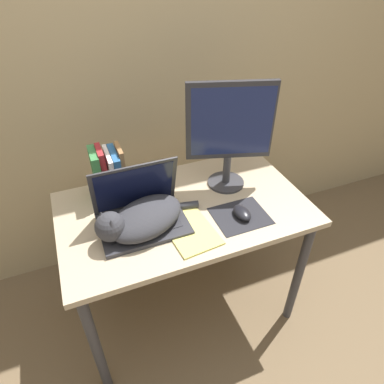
{
  "coord_description": "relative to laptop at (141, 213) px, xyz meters",
  "views": [
    {
      "loc": [
        -0.4,
        -0.78,
        1.72
      ],
      "look_at": [
        0.03,
        0.29,
        0.83
      ],
      "focal_mm": 32.0,
      "sensor_mm": 36.0,
      "label": 1
    }
  ],
  "objects": [
    {
      "name": "ground_plane",
      "position": [
        0.2,
        -0.3,
        -0.78
      ],
      "size": [
        12.0,
        12.0,
        0.0
      ],
      "primitive_type": "plane",
      "color": "brown"
    },
    {
      "name": "wall_back",
      "position": [
        0.2,
        0.63,
        0.52
      ],
      "size": [
        8.0,
        0.05,
        2.6
      ],
      "color": "tan",
      "rests_on": "ground_plane"
    },
    {
      "name": "desk",
      "position": [
        0.2,
        0.03,
        -0.14
      ],
      "size": [
        1.1,
        0.65,
        0.73
      ],
      "color": "tan",
      "rests_on": "ground_plane"
    },
    {
      "name": "laptop",
      "position": [
        0.0,
        0.0,
        0.0
      ],
      "size": [
        0.36,
        0.26,
        0.27
      ],
      "color": "#2D2D33",
      "rests_on": "desk"
    },
    {
      "name": "cat",
      "position": [
        -0.01,
        -0.05,
        0.01
      ],
      "size": [
        0.46,
        0.33,
        0.15
      ],
      "color": "#333338",
      "rests_on": "desk"
    },
    {
      "name": "external_monitor",
      "position": [
        0.45,
        0.12,
        0.24
      ],
      "size": [
        0.37,
        0.18,
        0.51
      ],
      "color": "#333338",
      "rests_on": "desk"
    },
    {
      "name": "mousepad",
      "position": [
        0.41,
        -0.12,
        -0.05
      ],
      "size": [
        0.23,
        0.2,
        0.0
      ],
      "color": "#232328",
      "rests_on": "desk"
    },
    {
      "name": "computer_mouse",
      "position": [
        0.41,
        -0.13,
        -0.03
      ],
      "size": [
        0.07,
        0.11,
        0.04
      ],
      "color": "black",
      "rests_on": "mousepad"
    },
    {
      "name": "book_row",
      "position": [
        -0.08,
        0.24,
        0.07
      ],
      "size": [
        0.14,
        0.17,
        0.25
      ],
      "color": "#387A42",
      "rests_on": "desk"
    },
    {
      "name": "notepad",
      "position": [
        0.17,
        -0.12,
        -0.05
      ],
      "size": [
        0.21,
        0.29,
        0.01
      ],
      "color": "#E5DB6B",
      "rests_on": "desk"
    }
  ]
}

